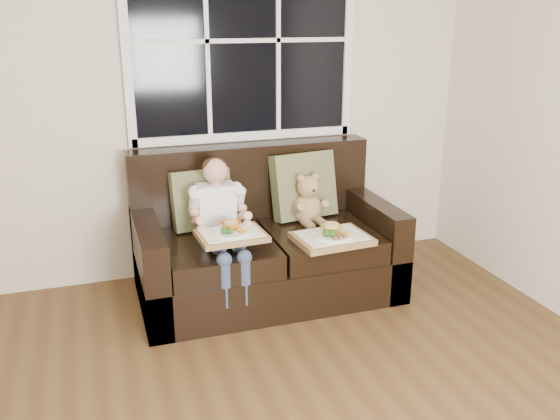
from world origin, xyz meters
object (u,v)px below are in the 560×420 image
object	(u,v)px
teddy_bear	(308,203)
tray_left	(231,234)
tray_right	(332,237)
child	(220,214)
loveseat	(264,248)

from	to	relation	value
teddy_bear	tray_left	distance (m)	0.73
teddy_bear	tray_right	xyz separation A→B (m)	(0.02, -0.39, -0.11)
child	tray_left	bearing A→B (deg)	-85.58
tray_right	child	bearing A→B (deg)	155.27
loveseat	teddy_bear	bearing A→B (deg)	4.12
loveseat	child	world-z (taller)	child
loveseat	tray_right	distance (m)	0.53
tray_left	teddy_bear	bearing A→B (deg)	26.82
child	teddy_bear	bearing A→B (deg)	12.09
child	teddy_bear	world-z (taller)	child
loveseat	tray_left	world-z (taller)	loveseat
loveseat	teddy_bear	xyz separation A→B (m)	(0.32, 0.02, 0.28)
child	tray_left	distance (m)	0.24
loveseat	tray_right	size ratio (longest dim) A/B	3.49
child	tray_left	world-z (taller)	child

